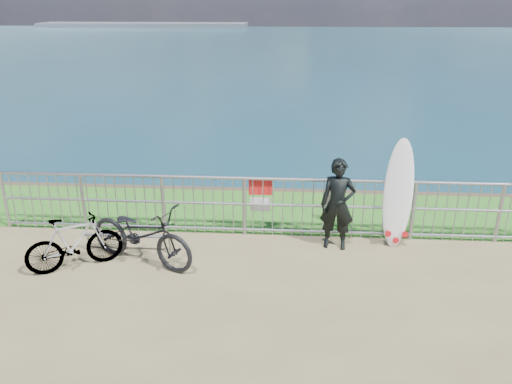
# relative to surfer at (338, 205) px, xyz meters

# --- Properties ---
(grass_strip) EXTENTS (120.00, 120.00, 0.00)m
(grass_strip) POSITION_rel_surfer_xyz_m (-1.13, 1.49, -0.79)
(grass_strip) COLOR #26671C
(grass_strip) RESTS_ON ground
(seascape) EXTENTS (260.00, 260.00, 5.00)m
(seascape) POSITION_rel_surfer_xyz_m (-44.88, 146.27, -4.83)
(seascape) COLOR brown
(seascape) RESTS_ON ground
(railing) EXTENTS (10.06, 0.10, 1.13)m
(railing) POSITION_rel_surfer_xyz_m (-1.11, 0.39, -0.22)
(railing) COLOR gray
(railing) RESTS_ON ground
(surfer) EXTENTS (0.63, 0.46, 1.60)m
(surfer) POSITION_rel_surfer_xyz_m (0.00, 0.00, 0.00)
(surfer) COLOR black
(surfer) RESTS_ON ground
(surfboard) EXTENTS (0.58, 0.54, 1.90)m
(surfboard) POSITION_rel_surfer_xyz_m (1.05, 0.22, 0.07)
(surfboard) COLOR white
(surfboard) RESTS_ON ground
(bicycle_near) EXTENTS (2.08, 1.41, 1.04)m
(bicycle_near) POSITION_rel_surfer_xyz_m (-3.21, -0.78, -0.28)
(bicycle_near) COLOR black
(bicycle_near) RESTS_ON ground
(bicycle_far) EXTENTS (1.52, 1.11, 0.90)m
(bicycle_far) POSITION_rel_surfer_xyz_m (-4.23, -1.03, -0.35)
(bicycle_far) COLOR black
(bicycle_far) RESTS_ON ground
(bike_rack) EXTENTS (1.62, 0.05, 0.34)m
(bike_rack) POSITION_rel_surfer_xyz_m (-3.54, -0.45, -0.52)
(bike_rack) COLOR gray
(bike_rack) RESTS_ON ground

